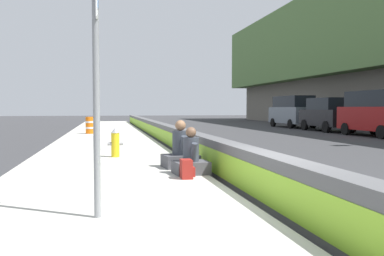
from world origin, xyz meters
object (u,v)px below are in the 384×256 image
route_sign_post (96,62)px  parked_car_fourth (378,112)px  backpack (187,169)px  fire_hydrant (115,142)px  construction_barrel (90,125)px  seated_person_foreground (191,159)px  parked_car_far (293,111)px  seated_person_middle (180,153)px  parked_car_midline (328,114)px

route_sign_post → parked_car_fourth: route_sign_post is taller
route_sign_post → backpack: bearing=-32.3°
fire_hydrant → construction_barrel: 11.76m
seated_person_foreground → parked_car_fourth: parked_car_fourth is taller
seated_person_foreground → construction_barrel: size_ratio=1.10×
parked_car_far → seated_person_foreground: bearing=150.0°
fire_hydrant → seated_person_middle: bearing=-148.9°
seated_person_foreground → backpack: size_ratio=2.61×
route_sign_post → seated_person_middle: (4.39, -1.90, -1.71)m
backpack → parked_car_midline: bearing=-36.9°
route_sign_post → construction_barrel: (18.62, 0.77, -1.59)m
fire_hydrant → construction_barrel: construction_barrel is taller
backpack → parked_car_far: 26.66m
route_sign_post → parked_car_midline: 25.21m
seated_person_foreground → parked_car_fourth: (11.50, -12.94, 0.89)m
parked_car_midline → fire_hydrant: bearing=132.6°
fire_hydrant → parked_car_far: (18.97, -14.60, 0.77)m
backpack → seated_person_middle: bearing=-5.5°
seated_person_foreground → parked_car_far: parked_car_far is taller
backpack → construction_barrel: bearing=9.0°
parked_car_fourth → parked_car_far: 11.04m
fire_hydrant → seated_person_foreground: 3.90m
construction_barrel → parked_car_fourth: (-3.77, -15.66, 0.73)m
fire_hydrant → parked_car_midline: parked_car_midline is taller
backpack → fire_hydrant: bearing=18.2°
backpack → route_sign_post: bearing=147.7°
route_sign_post → construction_barrel: route_sign_post is taller
parked_car_fourth → parked_car_midline: bearing=-0.3°
seated_person_foreground → parked_car_midline: 21.34m
seated_person_middle → parked_car_midline: bearing=-39.3°
route_sign_post → parked_car_midline: size_ratio=0.75×
seated_person_foreground → backpack: (-0.59, 0.21, -0.13)m
parked_car_far → fire_hydrant: bearing=142.4°
route_sign_post → parked_car_far: route_sign_post is taller
seated_person_foreground → backpack: bearing=160.6°
seated_person_middle → parked_car_midline: parked_car_midline is taller
seated_person_foreground → construction_barrel: 15.51m
route_sign_post → seated_person_foreground: size_ratio=3.45×
route_sign_post → seated_person_middle: bearing=-23.4°
backpack → parked_car_fourth: (12.09, -13.14, 1.02)m
parked_car_fourth → route_sign_post: bearing=134.9°
parked_car_fourth → parked_car_far: bearing=-0.4°
route_sign_post → fire_hydrant: 7.12m
fire_hydrant → backpack: size_ratio=2.20×
parked_car_far → construction_barrel: bearing=114.8°
seated_person_foreground → construction_barrel: (15.27, 2.72, 0.15)m
route_sign_post → seated_person_foreground: route_sign_post is taller
seated_person_middle → fire_hydrant: bearing=31.1°
parked_car_midline → parked_car_far: size_ratio=0.94×
route_sign_post → construction_barrel: 18.71m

